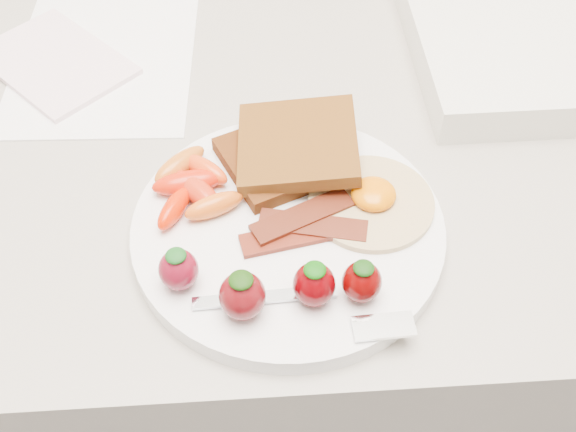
{
  "coord_description": "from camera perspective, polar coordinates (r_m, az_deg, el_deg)",
  "views": [
    {
      "loc": [
        -0.05,
        1.16,
        1.39
      ],
      "look_at": [
        -0.03,
        1.55,
        0.93
      ],
      "focal_mm": 45.0,
      "sensor_mm": 36.0,
      "label": 1
    }
  ],
  "objects": [
    {
      "name": "counter",
      "position": [
        1.09,
        1.01,
        -10.28
      ],
      "size": [
        2.0,
        0.6,
        0.9
      ],
      "primitive_type": "cube",
      "color": "gray",
      "rests_on": "ground"
    },
    {
      "name": "paper_sheet",
      "position": [
        0.84,
        -14.3,
        11.97
      ],
      "size": [
        0.2,
        0.27,
        0.0
      ],
      "primitive_type": "cube",
      "rotation": [
        0.0,
        0.0,
        -0.04
      ],
      "color": "white",
      "rests_on": "counter"
    },
    {
      "name": "appliance",
      "position": [
        0.86,
        20.99,
        12.82
      ],
      "size": [
        0.33,
        0.26,
        0.04
      ],
      "primitive_type": "cube",
      "rotation": [
        0.0,
        0.0,
        0.01
      ],
      "color": "silver",
      "rests_on": "counter"
    },
    {
      "name": "toast_lower",
      "position": [
        0.66,
        -0.79,
        4.52
      ],
      "size": [
        0.12,
        0.12,
        0.01
      ],
      "primitive_type": "cube",
      "rotation": [
        0.0,
        0.0,
        0.41
      ],
      "color": "black",
      "rests_on": "plate"
    },
    {
      "name": "notepad",
      "position": [
        0.84,
        -17.95,
        11.5
      ],
      "size": [
        0.19,
        0.2,
        0.01
      ],
      "primitive_type": "cube",
      "rotation": [
        0.0,
        0.0,
        0.75
      ],
      "color": "silver",
      "rests_on": "paper_sheet"
    },
    {
      "name": "strawberries",
      "position": [
        0.56,
        -1.32,
        -5.36
      ],
      "size": [
        0.17,
        0.06,
        0.04
      ],
      "color": "maroon",
      "rests_on": "plate"
    },
    {
      "name": "baby_carrots",
      "position": [
        0.64,
        -7.51,
        2.38
      ],
      "size": [
        0.09,
        0.11,
        0.02
      ],
      "color": "red",
      "rests_on": "plate"
    },
    {
      "name": "fork",
      "position": [
        0.56,
        2.38,
        -7.44
      ],
      "size": [
        0.17,
        0.05,
        0.0
      ],
      "color": "silver",
      "rests_on": "plate"
    },
    {
      "name": "bacon_strips",
      "position": [
        0.61,
        1.22,
        -0.78
      ],
      "size": [
        0.11,
        0.07,
        0.01
      ],
      "color": "#4C0C08",
      "rests_on": "plate"
    },
    {
      "name": "toast_upper",
      "position": [
        0.66,
        0.78,
        5.71
      ],
      "size": [
        0.11,
        0.11,
        0.03
      ],
      "primitive_type": "cube",
      "rotation": [
        0.0,
        -0.1,
        -0.05
      ],
      "color": "#4A2C06",
      "rests_on": "toast_lower"
    },
    {
      "name": "fried_egg",
      "position": [
        0.63,
        6.63,
        1.26
      ],
      "size": [
        0.14,
        0.14,
        0.02
      ],
      "color": "beige",
      "rests_on": "plate"
    },
    {
      "name": "plate",
      "position": [
        0.63,
        -0.0,
        -1.12
      ],
      "size": [
        0.27,
        0.27,
        0.02
      ],
      "primitive_type": "cylinder",
      "color": "white",
      "rests_on": "counter"
    }
  ]
}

